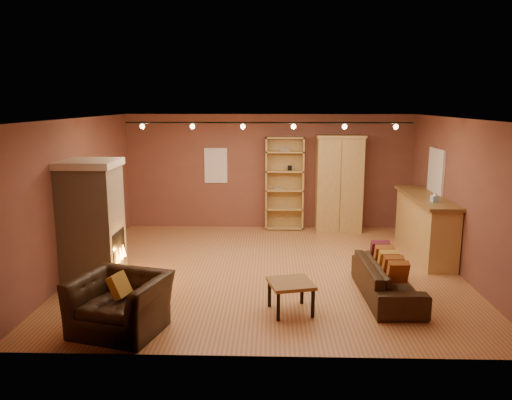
{
  "coord_description": "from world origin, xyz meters",
  "views": [
    {
      "loc": [
        0.05,
        -8.92,
        3.09
      ],
      "look_at": [
        -0.22,
        0.2,
        1.29
      ],
      "focal_mm": 35.0,
      "sensor_mm": 36.0,
      "label": 1
    }
  ],
  "objects_px": {
    "armchair": "(120,294)",
    "armoire": "(339,183)",
    "bar_counter": "(425,225)",
    "coffee_table": "(291,286)",
    "fireplace": "(92,221)",
    "loveseat": "(387,273)",
    "bookcase": "(284,182)"
  },
  "relations": [
    {
      "from": "bar_counter",
      "to": "coffee_table",
      "type": "relative_size",
      "value": 3.4
    },
    {
      "from": "loveseat",
      "to": "coffee_table",
      "type": "distance_m",
      "value": 1.68
    },
    {
      "from": "armchair",
      "to": "coffee_table",
      "type": "relative_size",
      "value": 1.78
    },
    {
      "from": "bookcase",
      "to": "bar_counter",
      "type": "bearing_deg",
      "value": -36.68
    },
    {
      "from": "fireplace",
      "to": "bar_counter",
      "type": "relative_size",
      "value": 0.82
    },
    {
      "from": "loveseat",
      "to": "armchair",
      "type": "xyz_separation_m",
      "value": [
        -3.91,
        -1.3,
        0.12
      ]
    },
    {
      "from": "fireplace",
      "to": "armoire",
      "type": "relative_size",
      "value": 0.91
    },
    {
      "from": "bar_counter",
      "to": "loveseat",
      "type": "distance_m",
      "value": 2.66
    },
    {
      "from": "armchair",
      "to": "coffee_table",
      "type": "distance_m",
      "value": 2.45
    },
    {
      "from": "bookcase",
      "to": "coffee_table",
      "type": "xyz_separation_m",
      "value": [
        -0.03,
        -5.03,
        -0.75
      ]
    },
    {
      "from": "fireplace",
      "to": "armoire",
      "type": "xyz_separation_m",
      "value": [
        4.73,
        3.55,
        0.11
      ]
    },
    {
      "from": "fireplace",
      "to": "armchair",
      "type": "height_order",
      "value": "fireplace"
    },
    {
      "from": "coffee_table",
      "to": "bar_counter",
      "type": "bearing_deg",
      "value": 45.93
    },
    {
      "from": "bookcase",
      "to": "loveseat",
      "type": "distance_m",
      "value": 4.73
    },
    {
      "from": "bar_counter",
      "to": "armchair",
      "type": "distance_m",
      "value": 6.33
    },
    {
      "from": "armchair",
      "to": "armoire",
      "type": "bearing_deg",
      "value": 71.72
    },
    {
      "from": "fireplace",
      "to": "armchair",
      "type": "bearing_deg",
      "value": -62.08
    },
    {
      "from": "armoire",
      "to": "coffee_table",
      "type": "bearing_deg",
      "value": -105.36
    },
    {
      "from": "armoire",
      "to": "armchair",
      "type": "distance_m",
      "value": 6.68
    },
    {
      "from": "fireplace",
      "to": "bar_counter",
      "type": "bearing_deg",
      "value": 14.68
    },
    {
      "from": "bar_counter",
      "to": "coffee_table",
      "type": "xyz_separation_m",
      "value": [
        -2.84,
        -2.93,
        -0.22
      ]
    },
    {
      "from": "bar_counter",
      "to": "armchair",
      "type": "bearing_deg",
      "value": -145.13
    },
    {
      "from": "bar_counter",
      "to": "armoire",
      "type": "bearing_deg",
      "value": 128.15
    },
    {
      "from": "armoire",
      "to": "coffee_table",
      "type": "distance_m",
      "value": 5.09
    },
    {
      "from": "bookcase",
      "to": "armoire",
      "type": "xyz_separation_m",
      "value": [
        1.31,
        -0.18,
        0.01
      ]
    },
    {
      "from": "fireplace",
      "to": "bar_counter",
      "type": "xyz_separation_m",
      "value": [
        6.24,
        1.64,
        -0.44
      ]
    },
    {
      "from": "coffee_table",
      "to": "armoire",
      "type": "bearing_deg",
      "value": 74.64
    },
    {
      "from": "bar_counter",
      "to": "armchair",
      "type": "relative_size",
      "value": 1.91
    },
    {
      "from": "bookcase",
      "to": "loveseat",
      "type": "bearing_deg",
      "value": -70.8
    },
    {
      "from": "bar_counter",
      "to": "loveseat",
      "type": "xyz_separation_m",
      "value": [
        -1.28,
        -2.32,
        -0.22
      ]
    },
    {
      "from": "loveseat",
      "to": "coffee_table",
      "type": "relative_size",
      "value": 2.61
    },
    {
      "from": "loveseat",
      "to": "bar_counter",
      "type": "bearing_deg",
      "value": -30.56
    }
  ]
}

